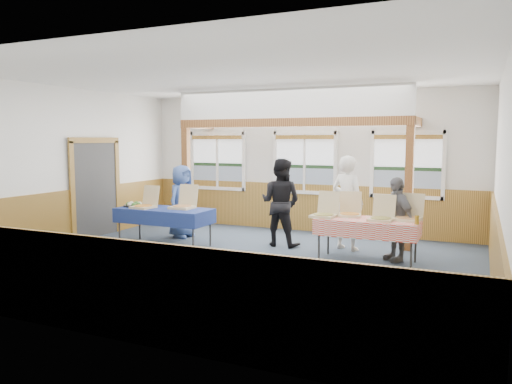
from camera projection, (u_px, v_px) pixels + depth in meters
floor at (239, 264)px, 8.61m from camera, size 8.00×8.00×0.00m
ceiling at (238, 75)px, 8.27m from camera, size 8.00×8.00×0.00m
wall_back at (305, 163)px, 11.61m from camera, size 8.00×0.00×8.00m
wall_front at (91, 190)px, 5.27m from camera, size 8.00×0.00×8.00m
wall_left at (61, 166)px, 10.08m from camera, size 0.00×8.00×8.00m
wall_right at (501, 179)px, 6.80m from camera, size 0.00×8.00×8.00m
wainscot_back at (304, 207)px, 11.70m from camera, size 7.98×0.05×1.10m
wainscot_front at (96, 286)px, 5.40m from camera, size 7.98×0.05×1.10m
wainscot_left at (64, 217)px, 10.18m from camera, size 0.05×6.98×1.10m
wainscot_right at (495, 254)px, 6.92m from camera, size 0.05×6.98×1.10m
cased_opening at (95, 189)px, 10.94m from camera, size 0.06×1.30×2.10m
window_left at (218, 158)px, 12.51m from camera, size 1.56×0.10×1.46m
window_mid at (305, 159)px, 11.56m from camera, size 1.56×0.10×1.46m
window_right at (407, 161)px, 10.62m from camera, size 1.56×0.10×1.46m
post_left at (186, 180)px, 11.59m from camera, size 0.15×0.15×2.40m
post_right at (409, 189)px, 9.54m from camera, size 0.15×0.15×2.40m
cross_beam at (287, 122)px, 10.43m from camera, size 5.15×0.18×0.18m
table_left at (164, 211)px, 10.01m from camera, size 2.05×1.22×0.76m
table_right at (367, 222)px, 8.68m from camera, size 1.90×1.43×0.76m
pizza_box_a at (145, 205)px, 10.06m from camera, size 0.44×0.52×0.44m
pizza_box_b at (183, 205)px, 10.00m from camera, size 0.44×0.53×0.46m
pizza_box_c at (324, 213)px, 8.88m from camera, size 0.45×0.53×0.44m
pizza_box_d at (350, 213)px, 8.98m from camera, size 0.47×0.54×0.43m
pizza_box_e at (381, 217)px, 8.49m from camera, size 0.41×0.50×0.43m
pizza_box_f at (408, 216)px, 8.52m from camera, size 0.51×0.58×0.45m
veggie_tray at (134, 205)px, 10.31m from camera, size 0.42×0.42×0.10m
drink_glass at (417, 220)px, 8.09m from camera, size 0.07×0.07×0.15m
woman_white at (348, 203)px, 9.62m from camera, size 0.78×0.64×1.83m
woman_black at (281, 202)px, 9.99m from camera, size 0.90×0.72×1.76m
man_blue at (182, 201)px, 10.88m from camera, size 0.58×0.82×1.58m
person_grey at (396, 219)px, 8.76m from camera, size 0.88×0.86×1.48m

